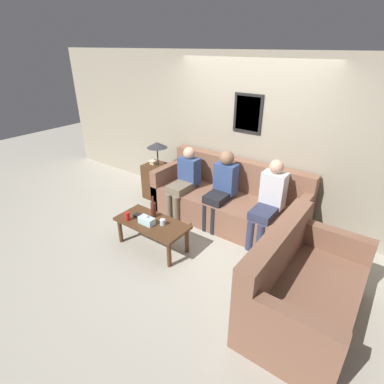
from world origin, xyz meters
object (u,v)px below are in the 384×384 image
object	(u,v)px
person_middle	(222,186)
person_right	(269,200)
couch_side	(301,291)
coffee_table	(152,226)
couch_main	(229,202)
drinking_glass	(163,222)
person_left	(184,179)
wine_bottle	(153,209)

from	to	relation	value
person_middle	person_right	distance (m)	0.78
person_middle	couch_side	bearing A→B (deg)	-33.72
coffee_table	couch_side	bearing A→B (deg)	0.56
couch_main	person_right	distance (m)	0.83
drinking_glass	person_right	xyz separation A→B (m)	(1.06, 1.10, 0.21)
person_left	coffee_table	bearing A→B (deg)	-77.36
wine_bottle	person_right	size ratio (longest dim) A/B	0.26
person_left	couch_main	bearing A→B (deg)	17.58
couch_main	wine_bottle	distance (m)	1.33
coffee_table	person_right	bearing A→B (deg)	42.36
couch_main	couch_side	distance (m)	2.06
couch_main	wine_bottle	size ratio (longest dim) A/B	7.67
couch_side	person_left	world-z (taller)	person_left
couch_side	person_right	distance (m)	1.45
person_middle	person_left	bearing A→B (deg)	-175.10
couch_main	couch_side	bearing A→B (deg)	-38.43
wine_bottle	couch_side	bearing A→B (deg)	-2.70
couch_main	person_left	bearing A→B (deg)	-162.42
couch_main	coffee_table	distance (m)	1.39
couch_side	drinking_glass	world-z (taller)	couch_side
couch_main	couch_side	size ratio (longest dim) A/B	1.57
wine_bottle	couch_main	bearing A→B (deg)	64.01
coffee_table	wine_bottle	world-z (taller)	wine_bottle
wine_bottle	person_left	world-z (taller)	person_left
couch_side	person_right	world-z (taller)	person_right
coffee_table	couch_main	bearing A→B (deg)	69.09
coffee_table	drinking_glass	bearing A→B (deg)	10.19
couch_side	wine_bottle	size ratio (longest dim) A/B	4.88
drinking_glass	couch_side	bearing A→B (deg)	-0.33
drinking_glass	person_middle	world-z (taller)	person_middle
couch_main	coffee_table	size ratio (longest dim) A/B	2.35
couch_side	person_left	xyz separation A→B (m)	(-2.35, 1.05, 0.30)
person_middle	person_right	xyz separation A→B (m)	(0.78, -0.00, -0.00)
couch_main	person_right	size ratio (longest dim) A/B	2.01
couch_main	couch_side	xyz separation A→B (m)	(1.61, -1.28, 0.00)
couch_main	coffee_table	bearing A→B (deg)	-110.91
wine_bottle	drinking_glass	size ratio (longest dim) A/B	3.78
person_left	person_right	distance (m)	1.48
wine_bottle	person_middle	bearing A→B (deg)	62.15
coffee_table	person_left	size ratio (longest dim) A/B	0.92
wine_bottle	person_left	size ratio (longest dim) A/B	0.28
wine_bottle	person_middle	world-z (taller)	person_middle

